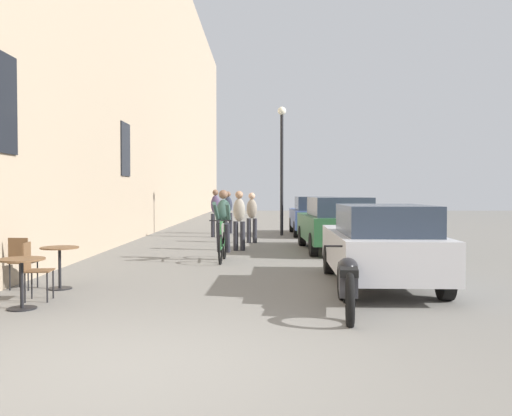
{
  "coord_description": "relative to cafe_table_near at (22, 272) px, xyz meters",
  "views": [
    {
      "loc": [
        1.17,
        -5.15,
        1.66
      ],
      "look_at": [
        0.98,
        13.16,
        1.13
      ],
      "focal_mm": 38.64,
      "sensor_mm": 36.0,
      "label": 1
    }
  ],
  "objects": [
    {
      "name": "cafe_chair_near_toward_street",
      "position": [
        -0.08,
        0.6,
        -0.0
      ],
      "size": [
        0.42,
        0.42,
        0.89
      ],
      "color": "black",
      "rests_on": "ground_plane"
    },
    {
      "name": "cafe_table_mid",
      "position": [
        -0.06,
        1.62,
        0.0
      ],
      "size": [
        0.64,
        0.64,
        0.72
      ],
      "color": "black",
      "rests_on": "ground_plane"
    },
    {
      "name": "cafe_chair_mid_toward_street",
      "position": [
        -0.68,
        1.54,
        -0.0
      ],
      "size": [
        0.41,
        0.41,
        0.89
      ],
      "color": "black",
      "rests_on": "ground_plane"
    },
    {
      "name": "parked_car_second",
      "position": [
        5.49,
        7.74,
        0.26
      ],
      "size": [
        1.91,
        4.31,
        1.52
      ],
      "color": "#23512D",
      "rests_on": "ground_plane"
    },
    {
      "name": "parked_car_third",
      "position": [
        5.43,
        13.53,
        0.25
      ],
      "size": [
        1.77,
        4.17,
        1.48
      ],
      "color": "#384C84",
      "rests_on": "ground_plane"
    },
    {
      "name": "street_lamp",
      "position": [
        4.16,
        13.3,
        2.59
      ],
      "size": [
        0.32,
        0.32,
        4.9
      ],
      "color": "black",
      "rests_on": "ground_plane"
    },
    {
      "name": "pedestrian_near",
      "position": [
        2.76,
        7.82,
        0.43
      ],
      "size": [
        0.37,
        0.29,
        1.69
      ],
      "color": "#26262D",
      "rests_on": "ground_plane"
    },
    {
      "name": "building_facade_left",
      "position": [
        -1.23,
        11.44,
        6.36
      ],
      "size": [
        0.54,
        68.0,
        13.76
      ],
      "color": "tan",
      "rests_on": "ground_plane"
    },
    {
      "name": "pedestrian_furthest",
      "position": [
        2.05,
        14.29,
        0.43
      ],
      "size": [
        0.35,
        0.25,
        1.68
      ],
      "color": "#26262D",
      "rests_on": "ground_plane"
    },
    {
      "name": "cyclist_on_bicycle",
      "position": [
        2.46,
        5.53,
        0.29
      ],
      "size": [
        0.52,
        1.76,
        1.74
      ],
      "color": "black",
      "rests_on": "ground_plane"
    },
    {
      "name": "cafe_table_near",
      "position": [
        0.0,
        0.0,
        0.0
      ],
      "size": [
        0.64,
        0.64,
        0.72
      ],
      "color": "black",
      "rests_on": "ground_plane"
    },
    {
      "name": "pedestrian_far",
      "position": [
        1.7,
        12.44,
        0.47
      ],
      "size": [
        0.36,
        0.28,
        1.75
      ],
      "color": "#26262D",
      "rests_on": "ground_plane"
    },
    {
      "name": "pedestrian_mid",
      "position": [
        3.07,
        10.19,
        0.4
      ],
      "size": [
        0.36,
        0.27,
        1.64
      ],
      "color": "#26262D",
      "rests_on": "ground_plane"
    },
    {
      "name": "parked_motorcycle",
      "position": [
        4.58,
        -0.17,
        -0.12
      ],
      "size": [
        0.62,
        2.14,
        0.92
      ],
      "color": "black",
      "rests_on": "ground_plane"
    },
    {
      "name": "parked_car_nearest",
      "position": [
        5.48,
        1.94,
        0.23
      ],
      "size": [
        1.81,
        4.1,
        1.44
      ],
      "color": "#B7B7BC",
      "rests_on": "ground_plane"
    },
    {
      "name": "ground_plane",
      "position": [
        2.22,
        -2.56,
        -0.52
      ],
      "size": [
        88.0,
        88.0,
        0.0
      ],
      "primitive_type": "plane",
      "color": "slate"
    }
  ]
}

